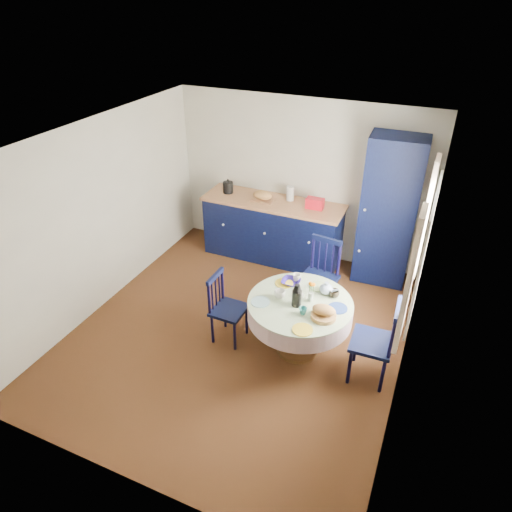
{
  "coord_description": "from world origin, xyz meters",
  "views": [
    {
      "loc": [
        2.01,
        -4.07,
        3.91
      ],
      "look_at": [
        0.14,
        0.2,
        1.06
      ],
      "focal_mm": 32.0,
      "sensor_mm": 36.0,
      "label": 1
    }
  ],
  "objects_px": {
    "dining_table": "(301,310)",
    "mug_d": "(297,278)",
    "kitchen_counter": "(272,229)",
    "cobalt_bowl": "(291,282)",
    "mug_a": "(280,294)",
    "chair_left": "(226,308)",
    "mug_b": "(303,311)",
    "chair_right": "(376,341)",
    "pantry_cabinet": "(388,212)",
    "chair_far": "(320,276)",
    "mug_c": "(334,294)"
  },
  "relations": [
    {
      "from": "dining_table",
      "to": "mug_d",
      "type": "bearing_deg",
      "value": 116.11
    },
    {
      "from": "kitchen_counter",
      "to": "cobalt_bowl",
      "type": "distance_m",
      "value": 1.88
    },
    {
      "from": "kitchen_counter",
      "to": "mug_a",
      "type": "relative_size",
      "value": 16.95
    },
    {
      "from": "chair_left",
      "to": "cobalt_bowl",
      "type": "bearing_deg",
      "value": -56.63
    },
    {
      "from": "chair_left",
      "to": "mug_b",
      "type": "relative_size",
      "value": 10.04
    },
    {
      "from": "chair_right",
      "to": "chair_left",
      "type": "bearing_deg",
      "value": -90.62
    },
    {
      "from": "dining_table",
      "to": "chair_right",
      "type": "bearing_deg",
      "value": -4.89
    },
    {
      "from": "pantry_cabinet",
      "to": "chair_right",
      "type": "relative_size",
      "value": 2.08
    },
    {
      "from": "chair_left",
      "to": "mug_b",
      "type": "distance_m",
      "value": 1.05
    },
    {
      "from": "chair_far",
      "to": "cobalt_bowl",
      "type": "height_order",
      "value": "chair_far"
    },
    {
      "from": "chair_far",
      "to": "mug_a",
      "type": "xyz_separation_m",
      "value": [
        -0.22,
        -0.93,
        0.26
      ]
    },
    {
      "from": "mug_d",
      "to": "cobalt_bowl",
      "type": "xyz_separation_m",
      "value": [
        -0.04,
        -0.09,
        -0.02
      ]
    },
    {
      "from": "chair_right",
      "to": "mug_a",
      "type": "distance_m",
      "value": 1.19
    },
    {
      "from": "mug_a",
      "to": "chair_right",
      "type": "bearing_deg",
      "value": -3.0
    },
    {
      "from": "kitchen_counter",
      "to": "dining_table",
      "type": "relative_size",
      "value": 1.81
    },
    {
      "from": "kitchen_counter",
      "to": "pantry_cabinet",
      "type": "xyz_separation_m",
      "value": [
        1.71,
        0.1,
        0.59
      ]
    },
    {
      "from": "chair_left",
      "to": "mug_a",
      "type": "xyz_separation_m",
      "value": [
        0.65,
        0.11,
        0.32
      ]
    },
    {
      "from": "dining_table",
      "to": "cobalt_bowl",
      "type": "relative_size",
      "value": 5.36
    },
    {
      "from": "chair_right",
      "to": "mug_c",
      "type": "height_order",
      "value": "chair_right"
    },
    {
      "from": "mug_d",
      "to": "chair_right",
      "type": "bearing_deg",
      "value": -23.2
    },
    {
      "from": "mug_b",
      "to": "cobalt_bowl",
      "type": "distance_m",
      "value": 0.59
    },
    {
      "from": "chair_far",
      "to": "mug_b",
      "type": "height_order",
      "value": "chair_far"
    },
    {
      "from": "mug_d",
      "to": "mug_b",
      "type": "bearing_deg",
      "value": -64.64
    },
    {
      "from": "pantry_cabinet",
      "to": "chair_left",
      "type": "relative_size",
      "value": 2.38
    },
    {
      "from": "mug_c",
      "to": "chair_left",
      "type": "bearing_deg",
      "value": -163.09
    },
    {
      "from": "pantry_cabinet",
      "to": "dining_table",
      "type": "xyz_separation_m",
      "value": [
        -0.59,
        -2.03,
        -0.47
      ]
    },
    {
      "from": "kitchen_counter",
      "to": "mug_d",
      "type": "distance_m",
      "value": 1.82
    },
    {
      "from": "chair_left",
      "to": "mug_b",
      "type": "xyz_separation_m",
      "value": [
        0.99,
        -0.07,
        0.31
      ]
    },
    {
      "from": "dining_table",
      "to": "mug_a",
      "type": "height_order",
      "value": "dining_table"
    },
    {
      "from": "mug_c",
      "to": "cobalt_bowl",
      "type": "distance_m",
      "value": 0.55
    },
    {
      "from": "chair_far",
      "to": "mug_c",
      "type": "distance_m",
      "value": 0.79
    },
    {
      "from": "pantry_cabinet",
      "to": "dining_table",
      "type": "relative_size",
      "value": 1.79
    },
    {
      "from": "kitchen_counter",
      "to": "mug_d",
      "type": "xyz_separation_m",
      "value": [
        0.93,
        -1.54,
        0.28
      ]
    },
    {
      "from": "pantry_cabinet",
      "to": "mug_d",
      "type": "relative_size",
      "value": 21.58
    },
    {
      "from": "pantry_cabinet",
      "to": "mug_c",
      "type": "relative_size",
      "value": 18.32
    },
    {
      "from": "pantry_cabinet",
      "to": "chair_left",
      "type": "bearing_deg",
      "value": -127.75
    },
    {
      "from": "chair_right",
      "to": "mug_a",
      "type": "bearing_deg",
      "value": -95.05
    },
    {
      "from": "dining_table",
      "to": "cobalt_bowl",
      "type": "height_order",
      "value": "dining_table"
    },
    {
      "from": "chair_far",
      "to": "cobalt_bowl",
      "type": "relative_size",
      "value": 4.56
    },
    {
      "from": "mug_b",
      "to": "mug_c",
      "type": "relative_size",
      "value": 0.77
    },
    {
      "from": "chair_left",
      "to": "chair_right",
      "type": "relative_size",
      "value": 0.87
    },
    {
      "from": "chair_left",
      "to": "mug_a",
      "type": "relative_size",
      "value": 7.03
    },
    {
      "from": "mug_b",
      "to": "mug_d",
      "type": "distance_m",
      "value": 0.65
    },
    {
      "from": "mug_d",
      "to": "mug_a",
      "type": "bearing_deg",
      "value": -98.98
    },
    {
      "from": "chair_right",
      "to": "mug_a",
      "type": "height_order",
      "value": "chair_right"
    },
    {
      "from": "kitchen_counter",
      "to": "mug_b",
      "type": "relative_size",
      "value": 24.2
    },
    {
      "from": "kitchen_counter",
      "to": "cobalt_bowl",
      "type": "xyz_separation_m",
      "value": [
        0.89,
        -1.64,
        0.26
      ]
    },
    {
      "from": "dining_table",
      "to": "mug_d",
      "type": "xyz_separation_m",
      "value": [
        -0.19,
        0.39,
        0.17
      ]
    },
    {
      "from": "kitchen_counter",
      "to": "cobalt_bowl",
      "type": "relative_size",
      "value": 9.71
    },
    {
      "from": "chair_right",
      "to": "mug_b",
      "type": "distance_m",
      "value": 0.86
    }
  ]
}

